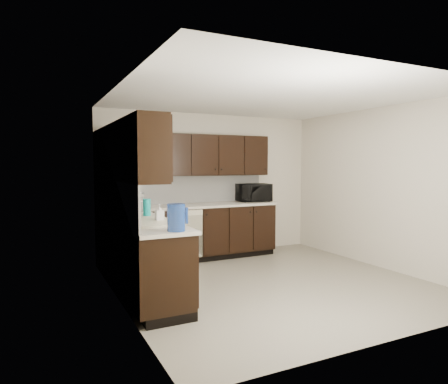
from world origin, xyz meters
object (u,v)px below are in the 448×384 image
object	(u,v)px
sink	(149,228)
toaster_oven	(132,200)
storage_bin	(132,206)
microwave	(254,193)
blue_pitcher	(176,217)

from	to	relation	value
sink	toaster_oven	distance (m)	1.73
toaster_oven	storage_bin	world-z (taller)	toaster_oven
toaster_oven	microwave	bearing A→B (deg)	14.33
sink	storage_bin	xyz separation A→B (m)	(0.07, 1.18, 0.14)
toaster_oven	blue_pitcher	bearing A→B (deg)	-79.76
microwave	storage_bin	bearing A→B (deg)	-158.98
microwave	storage_bin	size ratio (longest dim) A/B	1.42
sink	blue_pitcher	xyz separation A→B (m)	(0.09, -0.69, 0.20)
toaster_oven	blue_pitcher	distance (m)	2.40
toaster_oven	blue_pitcher	xyz separation A→B (m)	(-0.11, -2.39, 0.03)
microwave	toaster_oven	bearing A→B (deg)	-171.34
storage_bin	blue_pitcher	bearing A→B (deg)	-89.44
sink	toaster_oven	xyz separation A→B (m)	(0.20, 1.71, 0.17)
sink	storage_bin	world-z (taller)	sink
sink	microwave	world-z (taller)	microwave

